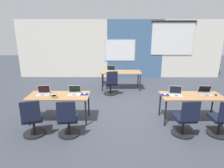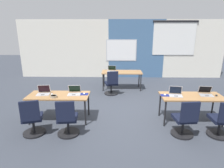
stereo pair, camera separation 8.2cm
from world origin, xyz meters
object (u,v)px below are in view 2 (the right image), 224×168
(laptop_near_right_inner, at_px, (176,94))
(mouse_near_left_inner, at_px, (84,93))
(laptop_near_right_end, at_px, (206,93))
(laptop_far_left, at_px, (112,70))
(mouse_near_right_end, at_px, (216,95))
(laptop_near_left_end, at_px, (43,92))
(chair_near_right_inner, at_px, (185,121))
(desk_near_right, at_px, (192,98))
(laptop_near_left_inner, at_px, (74,92))
(snack_bowl, at_px, (54,96))
(chair_near_right_end, at_px, (222,122))
(chair_near_left_end, at_px, (32,120))
(chair_near_left_inner, at_px, (67,121))
(mouse_near_right_inner, at_px, (165,95))
(desk_far_center, at_px, (122,73))
(mouse_near_left_end, at_px, (52,94))
(desk_near_left, at_px, (59,97))
(chair_far_left, at_px, (112,85))

(laptop_near_right_inner, distance_m, mouse_near_left_inner, 2.41)
(laptop_near_right_end, distance_m, laptop_far_left, 3.78)
(mouse_near_right_end, relative_size, laptop_near_left_end, 0.32)
(mouse_near_right_end, bearing_deg, chair_near_right_inner, -143.48)
(desk_near_right, relative_size, laptop_near_left_end, 4.47)
(laptop_near_left_inner, bearing_deg, snack_bowl, -153.40)
(snack_bowl, bearing_deg, laptop_near_right_end, 4.09)
(chair_near_right_end, relative_size, chair_near_left_end, 1.00)
(laptop_near_left_inner, bearing_deg, chair_near_left_inner, -93.96)
(mouse_near_right_inner, xyz_separation_m, chair_near_left_end, (-3.21, -0.81, -0.36))
(mouse_near_left_inner, bearing_deg, laptop_far_left, 76.57)
(mouse_near_left_inner, height_order, chair_near_left_inner, chair_near_left_inner)
(chair_near_left_end, height_order, laptop_far_left, laptop_far_left)
(mouse_near_left_inner, height_order, laptop_near_left_end, laptop_near_left_end)
(desk_far_center, distance_m, laptop_near_left_end, 3.51)
(mouse_near_right_inner, relative_size, chair_near_left_end, 0.11)
(mouse_near_right_end, height_order, chair_near_left_end, chair_near_left_end)
(laptop_near_right_end, distance_m, mouse_near_left_end, 4.07)
(laptop_near_right_end, height_order, chair_near_right_end, laptop_near_right_end)
(desk_near_left, relative_size, chair_near_left_inner, 1.74)
(mouse_near_right_inner, height_order, chair_near_right_inner, chair_near_right_inner)
(laptop_near_left_end, bearing_deg, chair_near_right_inner, -19.22)
(chair_far_left, bearing_deg, chair_near_left_inner, 57.56)
(laptop_far_left, bearing_deg, desk_near_left, -107.27)
(laptop_near_right_inner, xyz_separation_m, laptop_near_left_inner, (-2.68, 0.05, -0.00))
(mouse_near_right_inner, height_order, laptop_far_left, laptop_far_left)
(mouse_near_left_end, bearing_deg, chair_far_left, 53.50)
(chair_near_left_inner, relative_size, laptop_far_left, 2.48)
(desk_far_center, xyz_separation_m, chair_far_left, (-0.40, -0.71, -0.28))
(desk_near_left, bearing_deg, mouse_near_right_end, 0.01)
(chair_near_right_end, xyz_separation_m, mouse_near_left_inner, (-3.25, 0.85, 0.36))
(desk_far_center, distance_m, chair_near_left_end, 4.20)
(desk_near_left, relative_size, chair_near_left_end, 1.74)
(laptop_near_right_end, xyz_separation_m, mouse_near_right_end, (0.24, -0.07, -0.03))
(mouse_near_right_inner, xyz_separation_m, mouse_near_right_end, (1.33, -0.02, -0.00))
(desk_near_left, xyz_separation_m, laptop_far_left, (1.34, 2.86, 0.11))
(desk_near_left, xyz_separation_m, chair_near_left_end, (-0.40, -0.80, -0.28))
(laptop_near_right_end, bearing_deg, chair_far_left, 147.63)
(laptop_near_right_end, bearing_deg, mouse_near_right_inner, -170.93)
(desk_near_right, distance_m, snack_bowl, 3.57)
(desk_near_right, relative_size, snack_bowl, 9.01)
(chair_near_right_end, xyz_separation_m, chair_near_left_inner, (-3.51, -0.01, 0.00))
(chair_near_left_end, relative_size, laptop_far_left, 2.48)
(laptop_near_right_end, bearing_deg, desk_far_center, 134.24)
(mouse_near_right_end, bearing_deg, snack_bowl, -177.13)
(snack_bowl, bearing_deg, mouse_near_left_inner, 20.58)
(desk_far_center, height_order, chair_far_left, chair_far_left)
(desk_far_center, xyz_separation_m, laptop_near_left_end, (-2.16, -2.76, 0.11))
(mouse_near_right_inner, relative_size, laptop_far_left, 0.28)
(laptop_near_right_end, bearing_deg, chair_near_left_end, -162.40)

